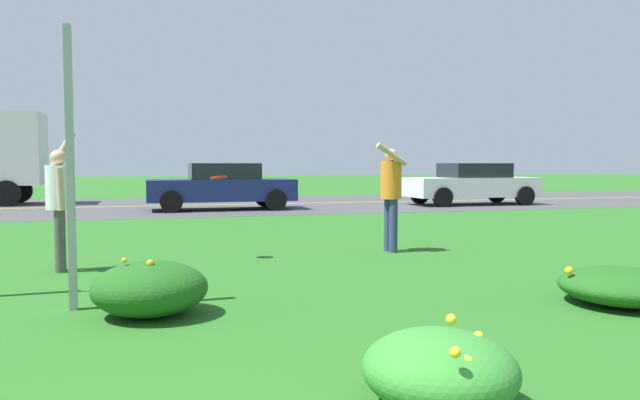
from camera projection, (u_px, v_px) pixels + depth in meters
name	position (u px, v px, depth m)	size (l,w,h in m)	color
ground_plane	(160.00, 245.00, 11.09)	(120.00, 120.00, 0.00)	#26601E
highway_strip	(152.00, 206.00, 21.00)	(120.00, 9.77, 0.01)	#424244
highway_center_stripe	(152.00, 206.00, 21.00)	(120.00, 0.16, 0.00)	yellow
daylily_clump_front_center	(622.00, 286.00, 6.41)	(1.24, 1.30, 0.39)	#1E5619
daylily_clump_front_right	(150.00, 288.00, 5.92)	(1.09, 1.03, 0.57)	#1E5619
daylily_clump_mid_center	(440.00, 369.00, 3.69)	(0.92, 0.97, 0.51)	#337F2D
sign_post_by_roadside	(70.00, 169.00, 6.09)	(0.07, 0.10, 2.79)	#93969B
person_thrower_white_shirt	(59.00, 198.00, 8.31)	(0.38, 0.51, 1.89)	silver
person_catcher_orange_shirt	(391.00, 190.00, 10.17)	(0.55, 0.52, 1.78)	orange
frisbee_red	(219.00, 177.00, 9.31)	(0.26, 0.25, 0.09)	red
car_white_leftmost	(472.00, 184.00, 21.79)	(4.50, 2.00, 1.45)	silver
car_navy_center_left	(222.00, 186.00, 19.41)	(4.50, 2.00, 1.45)	navy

